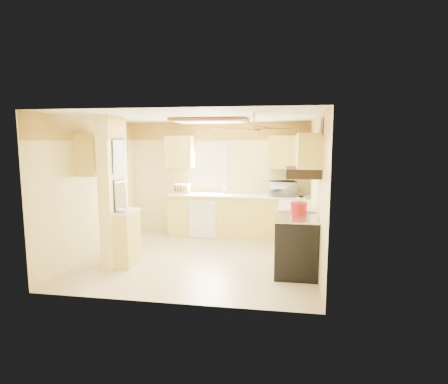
% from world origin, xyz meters
% --- Properties ---
extents(floor, '(4.00, 4.00, 0.00)m').
position_xyz_m(floor, '(0.00, 0.00, 0.00)').
color(floor, beige).
rests_on(floor, ground).
extents(ceiling, '(4.00, 4.00, 0.00)m').
position_xyz_m(ceiling, '(0.00, 0.00, 2.50)').
color(ceiling, white).
rests_on(ceiling, wall_back).
extents(wall_back, '(4.00, 0.00, 4.00)m').
position_xyz_m(wall_back, '(0.00, 1.90, 1.25)').
color(wall_back, '#F4E295').
rests_on(wall_back, floor).
extents(wall_front, '(4.00, 0.00, 4.00)m').
position_xyz_m(wall_front, '(0.00, -1.90, 1.25)').
color(wall_front, '#F4E295').
rests_on(wall_front, floor).
extents(wall_left, '(0.00, 3.80, 3.80)m').
position_xyz_m(wall_left, '(-2.00, 0.00, 1.25)').
color(wall_left, '#F4E295').
rests_on(wall_left, floor).
extents(wall_right, '(0.00, 3.80, 3.80)m').
position_xyz_m(wall_right, '(2.00, 0.00, 1.25)').
color(wall_right, '#F4E295').
rests_on(wall_right, floor).
extents(wallpaper_border, '(4.00, 0.02, 0.40)m').
position_xyz_m(wallpaper_border, '(0.00, 1.88, 2.30)').
color(wallpaper_border, '#FFD04B').
rests_on(wallpaper_border, wall_back).
extents(partition_column, '(0.20, 0.70, 2.50)m').
position_xyz_m(partition_column, '(-1.35, -0.55, 1.25)').
color(partition_column, '#F4E295').
rests_on(partition_column, floor).
extents(partition_ledge, '(0.25, 0.55, 0.90)m').
position_xyz_m(partition_ledge, '(-1.13, -0.55, 0.45)').
color(partition_ledge, '#E6C95B').
rests_on(partition_ledge, floor).
extents(ledge_top, '(0.28, 0.58, 0.04)m').
position_xyz_m(ledge_top, '(-1.13, -0.55, 0.92)').
color(ledge_top, white).
rests_on(ledge_top, partition_ledge).
extents(lower_cabinets_back, '(3.00, 0.60, 0.90)m').
position_xyz_m(lower_cabinets_back, '(0.50, 1.60, 0.45)').
color(lower_cabinets_back, '#E6C95B').
rests_on(lower_cabinets_back, floor).
extents(lower_cabinets_right, '(0.60, 1.40, 0.90)m').
position_xyz_m(lower_cabinets_right, '(1.70, 0.60, 0.45)').
color(lower_cabinets_right, '#E6C95B').
rests_on(lower_cabinets_right, floor).
extents(countertop_back, '(3.04, 0.64, 0.04)m').
position_xyz_m(countertop_back, '(0.50, 1.59, 0.92)').
color(countertop_back, white).
rests_on(countertop_back, lower_cabinets_back).
extents(countertop_right, '(0.64, 1.44, 0.04)m').
position_xyz_m(countertop_right, '(1.69, 0.60, 0.92)').
color(countertop_right, white).
rests_on(countertop_right, lower_cabinets_right).
extents(dishwasher_panel, '(0.58, 0.02, 0.80)m').
position_xyz_m(dishwasher_panel, '(-0.25, 1.29, 0.43)').
color(dishwasher_panel, white).
rests_on(dishwasher_panel, lower_cabinets_back).
extents(window, '(0.92, 0.02, 1.02)m').
position_xyz_m(window, '(-0.25, 1.89, 1.55)').
color(window, white).
rests_on(window, wall_back).
extents(upper_cab_back_left, '(0.60, 0.35, 0.70)m').
position_xyz_m(upper_cab_back_left, '(-0.85, 1.72, 1.85)').
color(upper_cab_back_left, '#E6C95B').
rests_on(upper_cab_back_left, wall_back).
extents(upper_cab_back_right, '(0.90, 0.35, 0.70)m').
position_xyz_m(upper_cab_back_right, '(1.55, 1.72, 1.85)').
color(upper_cab_back_right, '#E6C95B').
rests_on(upper_cab_back_right, wall_back).
extents(upper_cab_right, '(0.35, 1.00, 0.70)m').
position_xyz_m(upper_cab_right, '(1.82, 1.25, 1.85)').
color(upper_cab_right, '#E6C95B').
rests_on(upper_cab_right, wall_right).
extents(upper_cab_left_wall, '(0.35, 0.75, 0.70)m').
position_xyz_m(upper_cab_left_wall, '(-1.82, -0.25, 1.85)').
color(upper_cab_left_wall, '#E6C95B').
rests_on(upper_cab_left_wall, wall_left).
extents(upper_cab_over_stove, '(0.35, 0.76, 0.52)m').
position_xyz_m(upper_cab_over_stove, '(1.82, -0.55, 1.95)').
color(upper_cab_over_stove, '#E6C95B').
rests_on(upper_cab_over_stove, wall_right).
extents(stove, '(0.68, 0.77, 0.92)m').
position_xyz_m(stove, '(1.67, -0.55, 0.46)').
color(stove, black).
rests_on(stove, floor).
extents(range_hood, '(0.50, 0.76, 0.14)m').
position_xyz_m(range_hood, '(1.74, -0.55, 1.62)').
color(range_hood, black).
rests_on(range_hood, upper_cab_over_stove).
extents(poster_menu, '(0.02, 0.42, 0.57)m').
position_xyz_m(poster_menu, '(-1.24, -0.55, 1.85)').
color(poster_menu, black).
rests_on(poster_menu, partition_column).
extents(poster_nashville, '(0.02, 0.42, 0.57)m').
position_xyz_m(poster_nashville, '(-1.24, -0.55, 1.20)').
color(poster_nashville, black).
rests_on(poster_nashville, partition_column).
extents(ceiling_light_panel, '(1.35, 0.95, 0.06)m').
position_xyz_m(ceiling_light_panel, '(0.10, 0.50, 2.46)').
color(ceiling_light_panel, brown).
rests_on(ceiling_light_panel, ceiling).
extents(ceiling_fan, '(1.15, 1.15, 0.26)m').
position_xyz_m(ceiling_fan, '(1.00, -0.70, 2.29)').
color(ceiling_fan, gold).
rests_on(ceiling_fan, ceiling).
extents(vent_grate, '(0.02, 0.40, 0.25)m').
position_xyz_m(vent_grate, '(1.98, -0.90, 2.30)').
color(vent_grate, black).
rests_on(vent_grate, wall_right).
extents(microwave, '(0.60, 0.46, 0.30)m').
position_xyz_m(microwave, '(1.43, 1.62, 1.09)').
color(microwave, white).
rests_on(microwave, countertop_back).
extents(bowl, '(0.27, 0.27, 0.05)m').
position_xyz_m(bowl, '(-1.13, -0.70, 0.97)').
color(bowl, white).
rests_on(bowl, ledge_top).
extents(dutch_oven, '(0.28, 0.28, 0.19)m').
position_xyz_m(dutch_oven, '(1.71, -0.26, 1.01)').
color(dutch_oven, red).
rests_on(dutch_oven, stove).
extents(kettle, '(0.14, 0.14, 0.21)m').
position_xyz_m(kettle, '(1.76, 0.22, 1.04)').
color(kettle, silver).
rests_on(kettle, countertop_right).
extents(dish_rack, '(0.37, 0.28, 0.21)m').
position_xyz_m(dish_rack, '(-0.79, 1.63, 1.01)').
color(dish_rack, '#D9B47D').
rests_on(dish_rack, countertop_back).
extents(utensil_crock, '(0.10, 0.10, 0.19)m').
position_xyz_m(utensil_crock, '(0.18, 1.68, 1.00)').
color(utensil_crock, white).
rests_on(utensil_crock, countertop_back).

